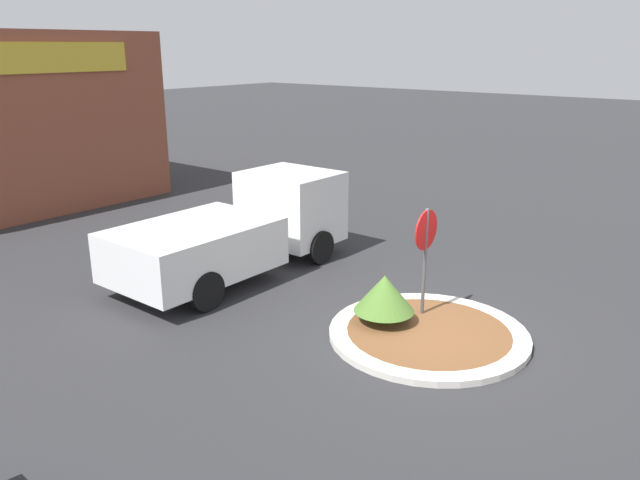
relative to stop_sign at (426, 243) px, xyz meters
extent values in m
plane|color=#2D2D30|center=(-0.63, -0.50, -1.59)|extent=(120.00, 120.00, 0.00)
cylinder|color=beige|center=(-0.63, -0.50, -1.53)|extent=(3.73, 3.73, 0.12)
cylinder|color=brown|center=(-0.63, -0.50, -1.53)|extent=(3.06, 3.06, 0.12)
cylinder|color=#4C4C51|center=(0.00, 0.00, -0.45)|extent=(0.07, 0.07, 2.28)
cylinder|color=#B71414|center=(0.00, 0.00, 0.27)|extent=(0.80, 0.03, 0.80)
cylinder|color=brown|center=(-0.80, 0.39, -1.35)|extent=(0.08, 0.08, 0.22)
cone|color=#4C752D|center=(-0.80, 0.39, -0.88)|extent=(1.17, 1.17, 0.72)
cube|color=white|center=(1.52, 4.80, -0.32)|extent=(1.93, 2.28, 1.78)
cube|color=white|center=(-1.74, 4.81, -0.66)|extent=(3.62, 2.40, 1.10)
cube|color=black|center=(2.19, 4.80, -0.01)|extent=(0.05, 2.03, 0.62)
cylinder|color=black|center=(1.34, 5.90, -1.17)|extent=(0.85, 0.27, 0.85)
cylinder|color=black|center=(1.33, 3.70, -1.17)|extent=(0.85, 0.27, 0.85)
cylinder|color=black|center=(-2.39, 5.91, -1.17)|extent=(0.85, 0.27, 0.85)
cylinder|color=black|center=(-2.40, 3.71, -1.17)|extent=(0.85, 0.27, 0.85)
cube|color=gold|center=(-1.01, 12.99, 3.30)|extent=(7.09, 0.08, 0.90)
camera|label=1|loc=(-10.21, -5.58, 3.65)|focal=35.00mm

